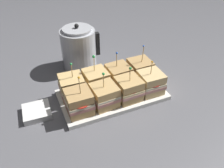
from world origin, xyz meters
The scene contains 12 objects.
ground_plane centered at (0.00, 0.00, 0.00)m, with size 6.00×6.00×0.00m, color slate.
serving_platter centered at (0.00, 0.00, 0.01)m, with size 0.43×0.23×0.02m.
sandwich_front_far_left centered at (-0.15, -0.05, 0.06)m, with size 0.10×0.10×0.16m.
sandwich_front_center_left centered at (-0.05, -0.05, 0.06)m, with size 0.10×0.10×0.15m.
sandwich_front_center_right centered at (0.05, -0.05, 0.06)m, with size 0.10×0.10×0.15m.
sandwich_front_far_right centered at (0.15, -0.05, 0.06)m, with size 0.10×0.10×0.15m.
sandwich_back_far_left centered at (-0.15, 0.05, 0.06)m, with size 0.10×0.10×0.15m.
sandwich_back_center_left centered at (-0.05, 0.05, 0.06)m, with size 0.10×0.10×0.16m.
sandwich_back_center_right centered at (0.05, 0.05, 0.06)m, with size 0.10×0.10×0.15m.
sandwich_back_far_right centered at (0.15, 0.05, 0.06)m, with size 0.10×0.10×0.17m.
kettle_steel centered at (-0.05, 0.28, 0.10)m, with size 0.18×0.16×0.22m.
napkin_stack centered at (-0.30, 0.02, 0.01)m, with size 0.11×0.11×0.02m.
Camera 1 is at (-0.30, -0.69, 0.64)m, focal length 38.00 mm.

